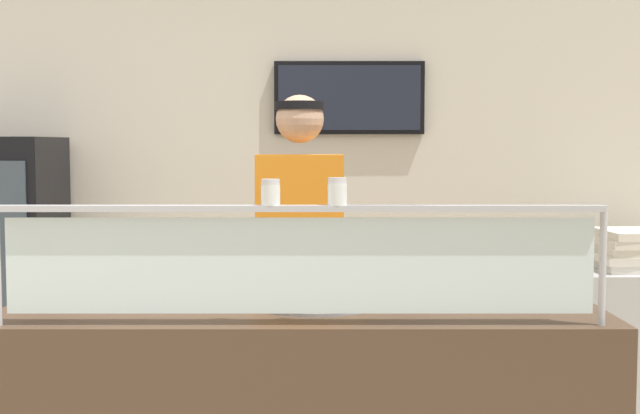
# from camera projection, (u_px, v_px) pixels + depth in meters

# --- Properties ---
(shop_rear_unit) EXTENTS (6.59, 0.13, 2.70)m
(shop_rear_unit) POSITION_uv_depth(u_px,v_px,m) (308.00, 175.00, 5.24)
(shop_rear_unit) COLOR silver
(shop_rear_unit) RESTS_ON ground
(sneeze_guard) EXTENTS (2.01, 0.06, 0.40)m
(sneeze_guard) POSITION_uv_depth(u_px,v_px,m) (298.00, 248.00, 2.79)
(sneeze_guard) COLOR #B2B5BC
(sneeze_guard) RESTS_ON serving_counter
(pizza_tray) EXTENTS (0.47, 0.47, 0.04)m
(pizza_tray) POSITION_uv_depth(u_px,v_px,m) (314.00, 300.00, 3.17)
(pizza_tray) COLOR #9EA0A8
(pizza_tray) RESTS_ON serving_counter
(pizza_server) EXTENTS (0.13, 0.29, 0.01)m
(pizza_server) POSITION_uv_depth(u_px,v_px,m) (308.00, 295.00, 3.15)
(pizza_server) COLOR #ADAFB7
(pizza_server) RESTS_ON pizza_tray
(parmesan_shaker) EXTENTS (0.06, 0.06, 0.09)m
(parmesan_shaker) POSITION_uv_depth(u_px,v_px,m) (269.00, 194.00, 2.77)
(parmesan_shaker) COLOR white
(parmesan_shaker) RESTS_ON sneeze_guard
(pepper_flake_shaker) EXTENTS (0.06, 0.06, 0.09)m
(pepper_flake_shaker) POSITION_uv_depth(u_px,v_px,m) (336.00, 193.00, 2.77)
(pepper_flake_shaker) COLOR white
(pepper_flake_shaker) RESTS_ON sneeze_guard
(worker_figure) EXTENTS (0.41, 0.50, 1.76)m
(worker_figure) POSITION_uv_depth(u_px,v_px,m) (299.00, 267.00, 3.75)
(worker_figure) COLOR #23232D
(worker_figure) RESTS_ON ground
(prep_shelf) EXTENTS (0.70, 0.55, 0.84)m
(prep_shelf) POSITION_uv_depth(u_px,v_px,m) (632.00, 343.00, 4.82)
(prep_shelf) COLOR #B7BABF
(prep_shelf) RESTS_ON ground
(pizza_box_stack) EXTENTS (0.46, 0.44, 0.22)m
(pizza_box_stack) POSITION_uv_depth(u_px,v_px,m) (636.00, 250.00, 4.78)
(pizza_box_stack) COLOR silver
(pizza_box_stack) RESTS_ON prep_shelf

